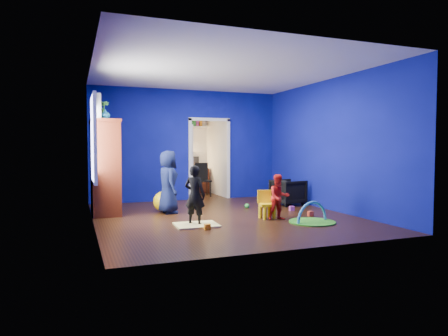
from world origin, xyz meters
name	(u,v)px	position (x,y,z in m)	size (l,w,h in m)	color
floor	(224,217)	(0.00, 0.00, 0.00)	(5.00, 5.50, 0.01)	black
ceiling	(224,71)	(0.00, 0.00, 2.90)	(5.00, 5.50, 0.01)	white
wall_back	(188,145)	(0.00, 2.75, 1.45)	(5.00, 0.02, 2.90)	navy
wall_front	(296,143)	(0.00, -2.75, 1.45)	(5.00, 0.02, 2.90)	navy
wall_left	(93,144)	(-2.50, 0.00, 1.45)	(0.02, 5.50, 2.90)	navy
wall_right	(330,145)	(2.50, 0.00, 1.45)	(0.02, 5.50, 2.90)	navy
alcove	(200,152)	(0.60, 3.62, 1.25)	(1.00, 1.75, 2.50)	silver
armchair	(288,192)	(2.02, 0.99, 0.31)	(0.67, 0.69, 0.62)	black
child_black	(195,195)	(-0.79, -0.59, 0.54)	(0.39, 0.26, 1.07)	black
child_navy	(168,182)	(-0.96, 0.81, 0.66)	(0.65, 0.42, 1.33)	#0F1639
toddler_red	(279,197)	(0.86, -0.69, 0.44)	(0.43, 0.33, 0.88)	red
vase	(105,114)	(-2.21, 0.92, 2.06)	(0.19, 0.19, 0.20)	#0D5A68
potted_plant	(103,111)	(-2.21, 1.44, 2.17)	(0.24, 0.24, 0.42)	green
tv_armoire	(105,167)	(-2.21, 1.22, 0.98)	(0.58, 1.14, 1.96)	#3E170A
crt_tv	(107,165)	(-2.17, 1.22, 1.02)	(0.46, 0.70, 0.54)	silver
yellow_blanket	(197,225)	(-0.79, -0.69, 0.01)	(0.75, 0.60, 0.03)	#F2E07A
hopper_ball	(163,201)	(-1.01, 1.06, 0.22)	(0.45, 0.45, 0.45)	yellow
kid_chair	(267,206)	(0.71, -0.49, 0.25)	(0.28, 0.28, 0.50)	yellow
play_mat	(312,222)	(1.31, -1.15, 0.01)	(0.85, 0.85, 0.02)	#319221
toy_arch	(312,221)	(1.31, -1.15, 0.02)	(0.77, 0.77, 0.05)	#3F8CD8
window_left	(92,139)	(-2.48, 0.35, 1.55)	(0.03, 0.95, 1.55)	white
curtain	(98,155)	(-2.37, 0.90, 1.25)	(0.14, 0.42, 2.40)	slate
doorway	(209,160)	(0.60, 2.75, 1.05)	(1.16, 0.10, 2.10)	white
study_desk	(194,181)	(0.60, 4.26, 0.38)	(0.88, 0.44, 0.75)	#3D140A
desk_monitor	(192,162)	(0.60, 4.38, 0.95)	(0.40, 0.05, 0.32)	black
desk_lamp	(184,163)	(0.32, 4.32, 0.93)	(0.14, 0.14, 0.14)	#FFD88C
folding_chair	(203,180)	(0.60, 3.30, 0.46)	(0.40, 0.40, 0.92)	black
book_shelf	(192,127)	(0.60, 4.37, 2.02)	(0.88, 0.24, 0.04)	white
toy_0	(310,214)	(1.66, -0.55, 0.05)	(0.10, 0.08, 0.10)	#F14B28
toy_1	(285,202)	(1.97, 1.05, 0.06)	(0.11, 0.11, 0.11)	blue
toy_2	(207,227)	(-0.72, -1.09, 0.05)	(0.10, 0.08, 0.10)	orange
toy_3	(247,206)	(0.88, 0.88, 0.06)	(0.11, 0.11, 0.11)	green
toy_4	(292,208)	(1.66, 0.20, 0.05)	(0.10, 0.08, 0.10)	#B845A6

